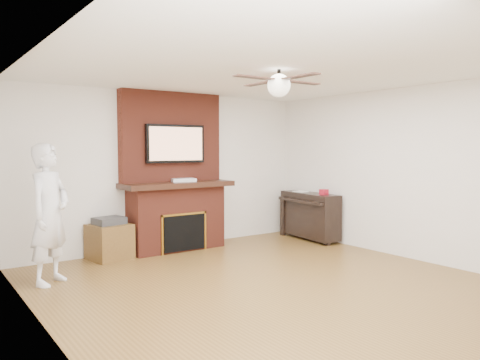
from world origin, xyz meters
TOP-DOWN VIEW (x-y plane):
  - room_shell at (0.00, 0.00)m, footprint 5.36×5.86m
  - fireplace at (0.00, 2.55)m, footprint 1.78×0.64m
  - tv at (0.00, 2.50)m, footprint 1.00×0.08m
  - ceiling_fan at (-0.00, 0.00)m, footprint 1.21×1.21m
  - person at (-2.10, 1.70)m, footprint 0.73×0.71m
  - side_table at (-1.10, 2.48)m, footprint 0.62×0.62m
  - piano at (2.30, 1.87)m, footprint 0.58×1.29m
  - cable_box at (0.11, 2.45)m, footprint 0.41×0.29m
  - candle_orange at (-0.17, 2.33)m, footprint 0.07×0.07m
  - candle_green at (-0.08, 2.31)m, footprint 0.08×0.08m
  - candle_cream at (0.06, 2.38)m, footprint 0.09×0.09m
  - candle_blue at (0.15, 2.38)m, footprint 0.06×0.06m

SIDE VIEW (x-z plane):
  - candle_blue at x=0.15m, z-range 0.00..0.08m
  - candle_cream at x=0.06m, z-range 0.00..0.09m
  - candle_green at x=-0.08m, z-range 0.00..0.10m
  - candle_orange at x=-0.17m, z-range 0.00..0.13m
  - side_table at x=-1.10m, z-range -0.02..0.59m
  - piano at x=2.30m, z-range -0.02..0.90m
  - person at x=-2.10m, z-range 0.00..1.67m
  - fireplace at x=0.00m, z-range -0.25..2.25m
  - cable_box at x=0.11m, z-range 1.08..1.13m
  - room_shell at x=0.00m, z-range -0.18..2.68m
  - tv at x=0.00m, z-range 1.38..1.98m
  - ceiling_fan at x=0.00m, z-range 2.18..2.49m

